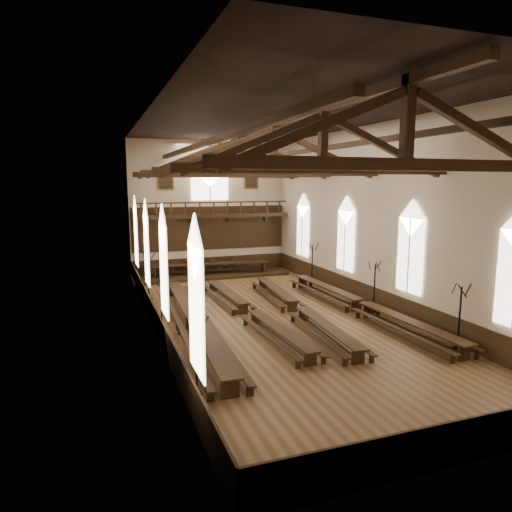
{
  "coord_description": "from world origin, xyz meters",
  "views": [
    {
      "loc": [
        -8.45,
        -20.98,
        6.9
      ],
      "look_at": [
        -0.39,
        1.5,
        3.04
      ],
      "focal_mm": 32.0,
      "sensor_mm": 36.0,
      "label": 1
    }
  ],
  "objects_px": {
    "refectory_row_b": "(249,310)",
    "candelabrum_right_far": "(312,271)",
    "candelabrum_left_near": "(196,373)",
    "refectory_row_d": "(362,304)",
    "candelabrum_left_far": "(149,285)",
    "candelabrum_right_mid": "(374,297)",
    "candelabrum_left_mid": "(162,312)",
    "high_table": "(211,265)",
    "candelabrum_right_near": "(459,330)",
    "refectory_row_c": "(298,307)",
    "refectory_row_a": "(194,319)",
    "dais": "(211,275)"
  },
  "relations": [
    {
      "from": "refectory_row_b",
      "to": "candelabrum_right_far",
      "type": "bearing_deg",
      "value": 43.48
    },
    {
      "from": "candelabrum_right_far",
      "to": "candelabrum_left_near",
      "type": "bearing_deg",
      "value": -128.75
    },
    {
      "from": "refectory_row_d",
      "to": "candelabrum_left_far",
      "type": "height_order",
      "value": "candelabrum_left_far"
    },
    {
      "from": "refectory_row_b",
      "to": "candelabrum_right_mid",
      "type": "relative_size",
      "value": 4.89
    },
    {
      "from": "candelabrum_left_mid",
      "to": "candelabrum_right_far",
      "type": "height_order",
      "value": "candelabrum_right_far"
    },
    {
      "from": "refectory_row_d",
      "to": "high_table",
      "type": "relative_size",
      "value": 1.65
    },
    {
      "from": "candelabrum_left_mid",
      "to": "candelabrum_right_mid",
      "type": "relative_size",
      "value": 0.83
    },
    {
      "from": "high_table",
      "to": "candelabrum_left_mid",
      "type": "height_order",
      "value": "candelabrum_left_mid"
    },
    {
      "from": "high_table",
      "to": "candelabrum_left_far",
      "type": "distance_m",
      "value": 7.48
    },
    {
      "from": "refectory_row_b",
      "to": "candelabrum_left_far",
      "type": "distance_m",
      "value": 7.18
    },
    {
      "from": "refectory_row_d",
      "to": "candelabrum_right_near",
      "type": "height_order",
      "value": "candelabrum_right_near"
    },
    {
      "from": "refectory_row_c",
      "to": "candelabrum_right_mid",
      "type": "xyz_separation_m",
      "value": [
        4.18,
        -0.6,
        0.35
      ]
    },
    {
      "from": "refectory_row_a",
      "to": "refectory_row_c",
      "type": "xyz_separation_m",
      "value": [
        5.63,
        0.53,
        -0.08
      ]
    },
    {
      "from": "candelabrum_left_mid",
      "to": "candelabrum_left_far",
      "type": "relative_size",
      "value": 0.8
    },
    {
      "from": "refectory_row_a",
      "to": "candelabrum_right_mid",
      "type": "distance_m",
      "value": 9.81
    },
    {
      "from": "candelabrum_right_mid",
      "to": "dais",
      "type": "bearing_deg",
      "value": 116.23
    },
    {
      "from": "refectory_row_a",
      "to": "candelabrum_left_far",
      "type": "relative_size",
      "value": 5.16
    },
    {
      "from": "refectory_row_c",
      "to": "dais",
      "type": "height_order",
      "value": "refectory_row_c"
    },
    {
      "from": "refectory_row_c",
      "to": "dais",
      "type": "bearing_deg",
      "value": 98.85
    },
    {
      "from": "refectory_row_a",
      "to": "candelabrum_left_mid",
      "type": "relative_size",
      "value": 6.46
    },
    {
      "from": "refectory_row_d",
      "to": "candelabrum_left_near",
      "type": "xyz_separation_m",
      "value": [
        -10.25,
        -6.24,
        0.27
      ]
    },
    {
      "from": "candelabrum_left_mid",
      "to": "candelabrum_right_near",
      "type": "distance_m",
      "value": 13.37
    },
    {
      "from": "refectory_row_b",
      "to": "high_table",
      "type": "xyz_separation_m",
      "value": [
        0.78,
        11.14,
        0.4
      ]
    },
    {
      "from": "candelabrum_right_mid",
      "to": "candelabrum_right_far",
      "type": "height_order",
      "value": "candelabrum_right_far"
    },
    {
      "from": "high_table",
      "to": "candelabrum_right_mid",
      "type": "xyz_separation_m",
      "value": [
        5.97,
        -12.12,
        -0.04
      ]
    },
    {
      "from": "candelabrum_left_mid",
      "to": "candelabrum_right_near",
      "type": "bearing_deg",
      "value": -33.9
    },
    {
      "from": "candelabrum_right_mid",
      "to": "refectory_row_d",
      "type": "bearing_deg",
      "value": -165.6
    },
    {
      "from": "candelabrum_left_near",
      "to": "candelabrum_left_mid",
      "type": "xyz_separation_m",
      "value": [
        0.0,
        7.86,
        -0.11
      ]
    },
    {
      "from": "refectory_row_d",
      "to": "refectory_row_a",
      "type": "bearing_deg",
      "value": 178.13
    },
    {
      "from": "dais",
      "to": "high_table",
      "type": "distance_m",
      "value": 0.79
    },
    {
      "from": "refectory_row_b",
      "to": "candelabrum_left_mid",
      "type": "xyz_separation_m",
      "value": [
        -4.35,
        0.43,
        0.22
      ]
    },
    {
      "from": "refectory_row_d",
      "to": "candelabrum_left_near",
      "type": "height_order",
      "value": "candelabrum_left_near"
    },
    {
      "from": "refectory_row_a",
      "to": "candelabrum_left_far",
      "type": "xyz_separation_m",
      "value": [
        -1.3,
        6.6,
        0.3
      ]
    },
    {
      "from": "refectory_row_d",
      "to": "high_table",
      "type": "height_order",
      "value": "high_table"
    },
    {
      "from": "high_table",
      "to": "candelabrum_left_mid",
      "type": "bearing_deg",
      "value": -115.58
    },
    {
      "from": "candelabrum_left_far",
      "to": "candelabrum_right_mid",
      "type": "relative_size",
      "value": 1.04
    },
    {
      "from": "refectory_row_a",
      "to": "candelabrum_right_far",
      "type": "bearing_deg",
      "value": 36.69
    },
    {
      "from": "refectory_row_d",
      "to": "refectory_row_b",
      "type": "bearing_deg",
      "value": 168.55
    },
    {
      "from": "refectory_row_a",
      "to": "refectory_row_c",
      "type": "height_order",
      "value": "refectory_row_a"
    },
    {
      "from": "high_table",
      "to": "candelabrum_right_mid",
      "type": "distance_m",
      "value": 13.51
    },
    {
      "from": "refectory_row_c",
      "to": "candelabrum_left_near",
      "type": "height_order",
      "value": "candelabrum_left_near"
    },
    {
      "from": "candelabrum_right_mid",
      "to": "candelabrum_left_near",
      "type": "bearing_deg",
      "value": -149.83
    },
    {
      "from": "refectory_row_b",
      "to": "candelabrum_left_near",
      "type": "xyz_separation_m",
      "value": [
        -4.35,
        -7.43,
        0.33
      ]
    },
    {
      "from": "candelabrum_left_near",
      "to": "candelabrum_left_far",
      "type": "distance_m",
      "value": 13.13
    },
    {
      "from": "refectory_row_c",
      "to": "candelabrum_left_mid",
      "type": "relative_size",
      "value": 6.01
    },
    {
      "from": "refectory_row_c",
      "to": "candelabrum_right_far",
      "type": "relative_size",
      "value": 4.87
    },
    {
      "from": "candelabrum_right_mid",
      "to": "refectory_row_b",
      "type": "bearing_deg",
      "value": 171.76
    },
    {
      "from": "candelabrum_right_mid",
      "to": "candelabrum_left_far",
      "type": "bearing_deg",
      "value": 148.99
    },
    {
      "from": "candelabrum_left_far",
      "to": "candelabrum_right_mid",
      "type": "distance_m",
      "value": 12.95
    },
    {
      "from": "refectory_row_c",
      "to": "refectory_row_d",
      "type": "xyz_separation_m",
      "value": [
        3.33,
        -0.82,
        0.05
      ]
    }
  ]
}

